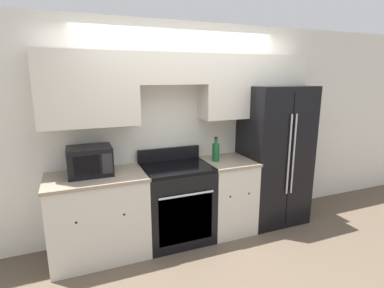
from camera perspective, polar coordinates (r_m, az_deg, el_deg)
The scene contains 8 objects.
ground_plane at distance 3.71m, azimuth 1.91°, elevation -19.13°, with size 12.00×12.00×0.00m, color brown.
wall_back at distance 3.72m, azimuth -1.46°, elevation 5.75°, with size 8.00×0.39×2.60m.
lower_cabinets_left at distance 3.52m, azimuth -17.35°, elevation -12.96°, with size 1.04×0.64×0.93m.
lower_cabinets_right at distance 3.94m, azimuth 6.69°, elevation -9.58°, with size 0.60×0.64×0.93m.
oven_range at distance 3.68m, azimuth -2.88°, elevation -11.11°, with size 0.80×0.65×1.09m.
refrigerator at distance 4.23m, azimuth 14.75°, elevation -1.86°, with size 0.84×0.81×1.84m.
microwave at distance 3.36m, azimuth -18.86°, elevation -3.05°, with size 0.45×0.35×0.31m.
bottle at distance 3.70m, azimuth 4.55°, elevation -1.45°, with size 0.09×0.09×0.31m.
Camera 1 is at (-1.29, -2.87, 1.97)m, focal length 28.00 mm.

